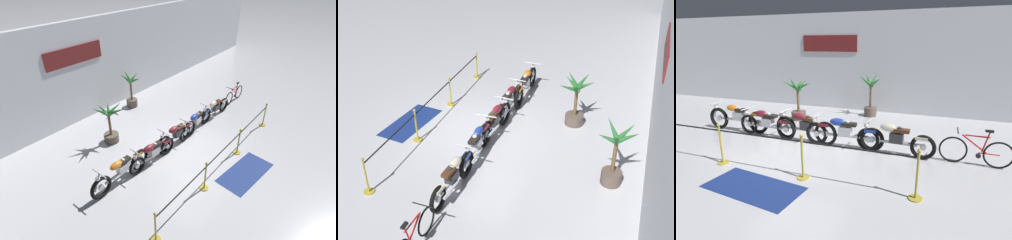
% 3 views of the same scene
% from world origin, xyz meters
% --- Properties ---
extents(ground_plane, '(120.00, 120.00, 0.00)m').
position_xyz_m(ground_plane, '(0.00, 0.00, 0.00)').
color(ground_plane, silver).
extents(back_wall, '(28.00, 0.29, 4.20)m').
position_xyz_m(back_wall, '(-0.00, 5.12, 2.10)').
color(back_wall, white).
rests_on(back_wall, ground).
extents(motorcycle_orange_0, '(2.42, 0.62, 0.96)m').
position_xyz_m(motorcycle_orange_0, '(-2.65, 0.75, 0.48)').
color(motorcycle_orange_0, black).
rests_on(motorcycle_orange_0, ground).
extents(motorcycle_maroon_1, '(2.14, 0.62, 0.91)m').
position_xyz_m(motorcycle_maroon_1, '(-1.36, 0.58, 0.46)').
color(motorcycle_maroon_1, black).
rests_on(motorcycle_maroon_1, ground).
extents(motorcycle_maroon_2, '(2.17, 0.62, 0.95)m').
position_xyz_m(motorcycle_maroon_2, '(0.02, 0.59, 0.48)').
color(motorcycle_maroon_2, black).
rests_on(motorcycle_maroon_2, ground).
extents(motorcycle_blue_3, '(2.37, 0.62, 0.92)m').
position_xyz_m(motorcycle_blue_3, '(1.28, 0.54, 0.46)').
color(motorcycle_blue_3, black).
rests_on(motorcycle_blue_3, ground).
extents(motorcycle_cream_4, '(2.17, 0.62, 0.91)m').
position_xyz_m(motorcycle_cream_4, '(2.75, 0.51, 0.45)').
color(motorcycle_cream_4, black).
rests_on(motorcycle_cream_4, ground).
extents(bicycle, '(1.71, 0.48, 0.95)m').
position_xyz_m(bicycle, '(4.75, 0.54, 0.37)').
color(bicycle, black).
rests_on(bicycle, ground).
extents(potted_palm_left_of_row, '(1.17, 1.06, 1.67)m').
position_xyz_m(potted_palm_left_of_row, '(-1.38, 2.71, 0.77)').
color(potted_palm_left_of_row, brown).
rests_on(potted_palm_left_of_row, ground).
extents(potted_palm_right_of_row, '(0.94, 1.05, 1.78)m').
position_xyz_m(potted_palm_right_of_row, '(1.17, 4.18, 0.74)').
color(potted_palm_right_of_row, brown).
rests_on(potted_palm_right_of_row, ground).
extents(stanchion_far_left, '(7.14, 0.28, 1.05)m').
position_xyz_m(stanchion_far_left, '(-1.27, -1.47, 0.69)').
color(stanchion_far_left, gold).
rests_on(stanchion_far_left, ground).
extents(stanchion_mid_left, '(0.28, 0.28, 1.05)m').
position_xyz_m(stanchion_mid_left, '(-1.23, -1.47, 0.36)').
color(stanchion_mid_left, gold).
rests_on(stanchion_mid_left, ground).
extents(stanchion_mid_right, '(0.28, 0.28, 1.05)m').
position_xyz_m(stanchion_mid_right, '(1.05, -1.47, 0.36)').
color(stanchion_mid_right, gold).
rests_on(stanchion_mid_right, ground).
extents(stanchion_far_right, '(0.28, 0.28, 1.05)m').
position_xyz_m(stanchion_far_right, '(3.51, -1.47, 0.36)').
color(stanchion_far_right, gold).
rests_on(stanchion_far_right, ground).
extents(floor_banner, '(2.24, 1.23, 0.01)m').
position_xyz_m(floor_banner, '(0.24, -2.19, 0.00)').
color(floor_banner, navy).
rests_on(floor_banner, ground).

